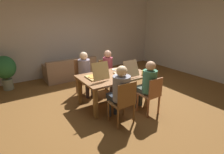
# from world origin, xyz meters

# --- Properties ---
(ground_plane) EXTENTS (20.00, 20.00, 0.00)m
(ground_plane) POSITION_xyz_m (0.00, 0.00, 0.00)
(ground_plane) COLOR brown
(back_wall) EXTENTS (7.61, 0.12, 2.86)m
(back_wall) POSITION_xyz_m (0.00, 2.99, 1.43)
(back_wall) COLOR beige
(back_wall) RESTS_ON ground
(side_wall_right) EXTENTS (0.12, 5.08, 2.86)m
(side_wall_right) POSITION_xyz_m (3.80, 0.90, 1.43)
(side_wall_right) COLOR beige
(side_wall_right) RESTS_ON ground
(dining_table) EXTENTS (1.71, 1.03, 0.74)m
(dining_table) POSITION_xyz_m (0.00, 0.00, 0.65)
(dining_table) COLOR brown
(dining_table) RESTS_ON ground
(chair_0) EXTENTS (0.43, 0.39, 0.87)m
(chair_0) POSITION_xyz_m (0.36, 0.95, 0.47)
(chair_0) COLOR olive
(chair_0) RESTS_ON ground
(person_0) EXTENTS (0.28, 0.49, 1.18)m
(person_0) POSITION_xyz_m (0.36, 0.81, 0.69)
(person_0) COLOR #403635
(person_0) RESTS_ON ground
(chair_1) EXTENTS (0.45, 0.40, 0.98)m
(chair_1) POSITION_xyz_m (-0.39, 1.00, 0.52)
(chair_1) COLOR brown
(chair_1) RESTS_ON ground
(person_1) EXTENTS (0.33, 0.53, 1.21)m
(person_1) POSITION_xyz_m (-0.39, 0.85, 0.71)
(person_1) COLOR #443535
(person_1) RESTS_ON ground
(chair_2) EXTENTS (0.46, 0.41, 0.93)m
(chair_2) POSITION_xyz_m (-0.39, -0.93, 0.53)
(chair_2) COLOR brown
(chair_2) RESTS_ON ground
(person_2) EXTENTS (0.36, 0.55, 1.23)m
(person_2) POSITION_xyz_m (-0.39, -0.78, 0.72)
(person_2) COLOR #2B3139
(person_2) RESTS_ON ground
(chair_3) EXTENTS (0.40, 0.42, 0.88)m
(chair_3) POSITION_xyz_m (0.36, -0.94, 0.47)
(chair_3) COLOR #9D5D37
(chair_3) RESTS_ON ground
(person_3) EXTENTS (0.31, 0.54, 1.22)m
(person_3) POSITION_xyz_m (0.36, -0.79, 0.71)
(person_3) COLOR #3C4338
(person_3) RESTS_ON ground
(pizza_box_0) EXTENTS (0.41, 0.51, 0.42)m
(pizza_box_0) POSITION_xyz_m (-0.48, 0.03, 0.80)
(pizza_box_0) COLOR tan
(pizza_box_0) RESTS_ON dining_table
(pizza_box_1) EXTENTS (0.40, 0.56, 0.40)m
(pizza_box_1) POSITION_xyz_m (0.24, -0.13, 0.79)
(pizza_box_1) COLOR tan
(pizza_box_1) RESTS_ON dining_table
(plate_0) EXTENTS (0.25, 0.25, 0.03)m
(plate_0) POSITION_xyz_m (0.61, 0.27, 0.75)
(plate_0) COLOR white
(plate_0) RESTS_ON dining_table
(plate_1) EXTENTS (0.24, 0.24, 0.03)m
(plate_1) POSITION_xyz_m (-0.15, 0.34, 0.75)
(plate_1) COLOR white
(plate_1) RESTS_ON dining_table
(plate_2) EXTENTS (0.21, 0.21, 0.03)m
(plate_2) POSITION_xyz_m (0.29, 0.34, 0.75)
(plate_2) COLOR white
(plate_2) RESTS_ON dining_table
(drinking_glass_0) EXTENTS (0.06, 0.06, 0.12)m
(drinking_glass_0) POSITION_xyz_m (-0.13, -0.26, 0.80)
(drinking_glass_0) COLOR silver
(drinking_glass_0) RESTS_ON dining_table
(drinking_glass_1) EXTENTS (0.07, 0.07, 0.11)m
(drinking_glass_1) POSITION_xyz_m (0.60, -0.38, 0.80)
(drinking_glass_1) COLOR #D8C85E
(drinking_glass_1) RESTS_ON dining_table
(couch) EXTENTS (1.73, 0.76, 0.75)m
(couch) POSITION_xyz_m (-0.27, 2.37, 0.28)
(couch) COLOR #8B6D54
(couch) RESTS_ON ground
(potted_plant) EXTENTS (0.61, 0.61, 1.04)m
(potted_plant) POSITION_xyz_m (-2.22, 2.45, 0.65)
(potted_plant) COLOR gray
(potted_plant) RESTS_ON ground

